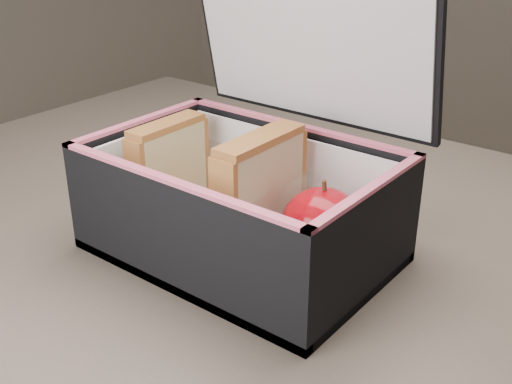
{
  "coord_description": "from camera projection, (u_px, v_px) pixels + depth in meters",
  "views": [
    {
      "loc": [
        0.28,
        -0.44,
        1.07
      ],
      "look_at": [
        -0.06,
        -0.01,
        0.81
      ],
      "focal_mm": 45.0,
      "sensor_mm": 36.0,
      "label": 1
    }
  ],
  "objects": [
    {
      "name": "carrot_sticks",
      "position": [
        204.0,
        215.0,
        0.63
      ],
      "size": [
        0.04,
        0.12,
        0.03
      ],
      "color": "#CF4104",
      "rests_on": "plastic_tub"
    },
    {
      "name": "kitchen_table",
      "position": [
        311.0,
        343.0,
        0.64
      ],
      "size": [
        1.2,
        0.8,
        0.75
      ],
      "color": "brown",
      "rests_on": "ground"
    },
    {
      "name": "plastic_tub",
      "position": [
        213.0,
        199.0,
        0.63
      ],
      "size": [
        0.16,
        0.11,
        0.07
      ],
      "primitive_type": null,
      "color": "white",
      "rests_on": "lunch_bag"
    },
    {
      "name": "lunch_bag",
      "position": [
        244.0,
        196.0,
        0.6
      ],
      "size": [
        0.28,
        0.22,
        0.28
      ],
      "color": "black",
      "rests_on": "kitchen_table"
    },
    {
      "name": "sandwich_right",
      "position": [
        260.0,
        193.0,
        0.59
      ],
      "size": [
        0.03,
        0.1,
        0.11
      ],
      "color": "tan",
      "rests_on": "plastic_tub"
    },
    {
      "name": "red_apple",
      "position": [
        322.0,
        225.0,
        0.56
      ],
      "size": [
        0.08,
        0.08,
        0.08
      ],
      "rotation": [
        0.0,
        0.0,
        0.15
      ],
      "color": "#88000C",
      "rests_on": "paper_napkin"
    },
    {
      "name": "sandwich_left",
      "position": [
        169.0,
        167.0,
        0.65
      ],
      "size": [
        0.02,
        0.09,
        0.1
      ],
      "color": "tan",
      "rests_on": "plastic_tub"
    },
    {
      "name": "paper_napkin",
      "position": [
        319.0,
        261.0,
        0.58
      ],
      "size": [
        0.09,
        0.09,
        0.01
      ],
      "primitive_type": "cube",
      "rotation": [
        0.0,
        0.0,
        -0.15
      ],
      "color": "white",
      "rests_on": "lunch_bag"
    }
  ]
}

